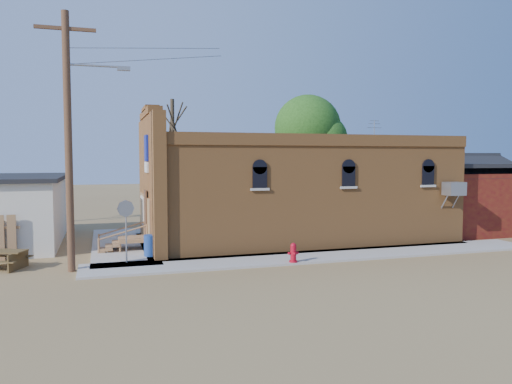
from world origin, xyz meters
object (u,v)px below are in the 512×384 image
object	(u,v)px
brick_bar	(289,192)
fire_hydrant	(293,253)
utility_pole	(70,135)
picnic_table	(2,257)
stop_sign	(126,214)
trash_barrel	(151,245)

from	to	relation	value
brick_bar	fire_hydrant	size ratio (longest dim) A/B	22.46
brick_bar	utility_pole	world-z (taller)	utility_pole
fire_hydrant	picnic_table	bearing A→B (deg)	149.51
fire_hydrant	stop_sign	world-z (taller)	stop_sign
utility_pole	fire_hydrant	size ratio (longest dim) A/B	12.33
fire_hydrant	brick_bar	bearing A→B (deg)	52.78
picnic_table	brick_bar	bearing A→B (deg)	37.05
picnic_table	fire_hydrant	bearing A→B (deg)	9.80
trash_barrel	picnic_table	size ratio (longest dim) A/B	0.43
brick_bar	utility_pole	size ratio (longest dim) A/B	1.82
trash_barrel	picnic_table	world-z (taller)	trash_barrel
brick_bar	picnic_table	world-z (taller)	brick_bar
brick_bar	stop_sign	xyz separation A→B (m)	(-7.93, -3.69, -0.45)
brick_bar	trash_barrel	xyz separation A→B (m)	(-6.94, -2.67, -1.84)
picnic_table	trash_barrel	bearing A→B (deg)	27.94
fire_hydrant	utility_pole	bearing A→B (deg)	153.51
brick_bar	stop_sign	bearing A→B (deg)	-155.03
utility_pole	trash_barrel	distance (m)	5.38
brick_bar	fire_hydrant	bearing A→B (deg)	-109.45
fire_hydrant	picnic_table	size ratio (longest dim) A/B	0.37
picnic_table	stop_sign	bearing A→B (deg)	15.61
trash_barrel	picnic_table	xyz separation A→B (m)	(-5.30, -0.50, -0.06)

